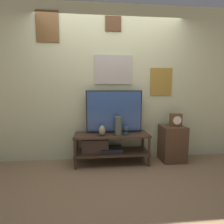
% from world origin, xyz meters
% --- Properties ---
extents(ground_plane, '(12.00, 12.00, 0.00)m').
position_xyz_m(ground_plane, '(0.00, 0.00, 0.00)').
color(ground_plane, '#846647').
extents(wall_back, '(6.40, 0.08, 2.70)m').
position_xyz_m(wall_back, '(0.00, 0.51, 1.36)').
color(wall_back, beige).
rests_on(wall_back, ground_plane).
extents(media_console, '(1.26, 0.43, 0.51)m').
position_xyz_m(media_console, '(-0.10, 0.25, 0.32)').
color(media_console, '#422D1E').
rests_on(media_console, ground_plane).
extents(television, '(0.96, 0.05, 0.73)m').
position_xyz_m(television, '(0.05, 0.35, 0.89)').
color(television, black).
rests_on(television, media_console).
extents(vase_tall_ceramic, '(0.12, 0.12, 0.31)m').
position_xyz_m(vase_tall_ceramic, '(0.10, 0.17, 0.67)').
color(vase_tall_ceramic, '#4C5647').
rests_on(vase_tall_ceramic, media_console).
extents(vase_urn_stoneware, '(0.10, 0.14, 0.16)m').
position_xyz_m(vase_urn_stoneware, '(-0.17, 0.18, 0.60)').
color(vase_urn_stoneware, tan).
rests_on(vase_urn_stoneware, media_console).
extents(decorative_bust, '(0.09, 0.09, 0.15)m').
position_xyz_m(decorative_bust, '(0.23, 0.17, 0.60)').
color(decorative_bust, '#2D4251').
rests_on(decorative_bust, media_console).
extents(side_table, '(0.40, 0.38, 0.62)m').
position_xyz_m(side_table, '(1.08, 0.28, 0.31)').
color(side_table, '#513823').
rests_on(side_table, ground_plane).
extents(mantel_clock, '(0.19, 0.11, 0.22)m').
position_xyz_m(mantel_clock, '(1.13, 0.27, 0.74)').
color(mantel_clock, brown).
rests_on(mantel_clock, side_table).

